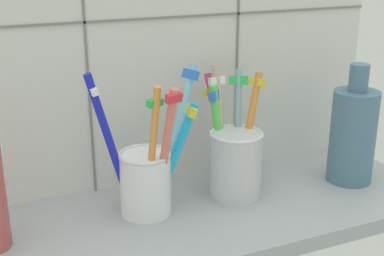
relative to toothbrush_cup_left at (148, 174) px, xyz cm
name	(u,v)px	position (x,y,z in cm)	size (l,w,h in cm)	color
counter_slab	(200,218)	(5.99, -2.31, -6.18)	(64.00, 22.00, 2.00)	#9EA3A8
tile_wall_back	(163,34)	(5.99, 9.68, 15.32)	(64.00, 2.20, 45.00)	silver
toothbrush_cup_left	(148,174)	(0.00, 0.00, 0.00)	(15.01, 8.86, 18.42)	white
toothbrush_cup_right	(234,157)	(12.31, 0.60, 0.08)	(8.52, 10.48, 17.02)	silver
ceramic_vase	(354,134)	(29.31, -2.50, 1.76)	(6.28, 6.28, 16.81)	slate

